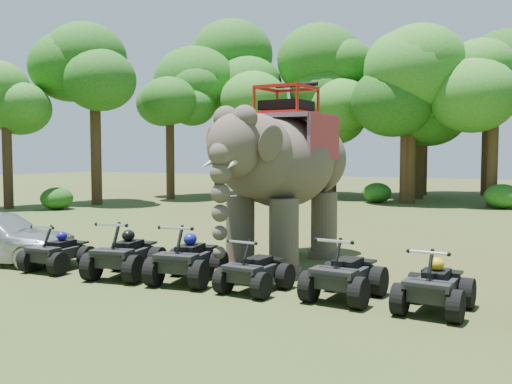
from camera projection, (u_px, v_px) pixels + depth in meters
ground at (235, 272)px, 14.08m from camera, size 110.00×110.00×0.00m
elephant at (284, 173)px, 15.14m from camera, size 3.00×5.92×4.81m
atv_0 at (58, 247)px, 14.27m from camera, size 1.21×1.62×1.17m
atv_1 at (125, 248)px, 13.48m from camera, size 1.59×2.01×1.35m
atv_2 at (187, 252)px, 12.92m from camera, size 1.57×1.99×1.35m
atv_3 at (255, 264)px, 12.07m from camera, size 1.29×1.67×1.16m
atv_4 at (345, 267)px, 11.43m from camera, size 1.43×1.85×1.29m
atv_5 at (435, 279)px, 10.50m from camera, size 1.34×1.75×1.23m
tree_0 at (406, 121)px, 32.68m from camera, size 6.61×6.61×9.45m
tree_1 at (493, 129)px, 30.63m from camera, size 5.86×5.86×8.37m
tree_21 at (7, 145)px, 29.62m from camera, size 4.66×4.66×6.66m
tree_22 at (95, 116)px, 31.88m from camera, size 6.95×6.95×9.93m
tree_23 at (170, 138)px, 35.85m from camera, size 5.37×5.37×7.67m
tree_24 at (250, 142)px, 35.72m from camera, size 5.06×5.06×7.23m
tree_25 at (331, 135)px, 37.27m from camera, size 5.66×5.66×8.09m
tree_28 at (411, 133)px, 32.58m from camera, size 5.64×5.64×8.05m
tree_29 at (331, 126)px, 37.62m from camera, size 6.58×6.58×9.40m
tree_30 at (487, 124)px, 38.63m from camera, size 6.83×6.83×9.76m
tree_31 at (408, 135)px, 38.56m from camera, size 5.74×5.74×8.20m
tree_32 at (420, 120)px, 35.75m from camera, size 6.98×6.98×9.97m
tree_34 at (218, 115)px, 38.72m from camera, size 7.68×7.68×10.97m
tree_35 at (333, 143)px, 39.40m from camera, size 4.99×4.99×7.13m
tree_36 at (424, 129)px, 39.06m from camera, size 6.36×6.36×9.08m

